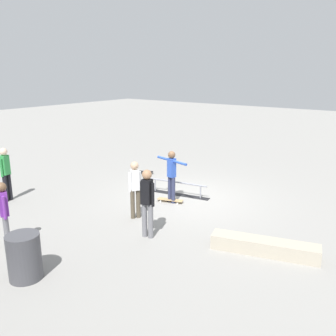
% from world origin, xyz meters
% --- Properties ---
extents(ground_plane, '(60.00, 60.00, 0.00)m').
position_xyz_m(ground_plane, '(0.00, 0.00, 0.00)').
color(ground_plane, gray).
extents(grind_rail, '(2.21, 0.61, 0.44)m').
position_xyz_m(grind_rail, '(0.45, -0.14, 0.19)').
color(grind_rail, black).
rests_on(grind_rail, ground_plane).
extents(skate_ledge, '(2.36, 1.06, 0.32)m').
position_xyz_m(skate_ledge, '(-3.37, 1.97, 0.16)').
color(skate_ledge, '#B2A893').
rests_on(skate_ledge, ground_plane).
extents(skater_main, '(1.27, 0.37, 1.60)m').
position_xyz_m(skater_main, '(0.17, 0.56, 0.93)').
color(skater_main, '#2D3351').
rests_on(skater_main, ground_plane).
extents(skateboard_main, '(0.82, 0.42, 0.09)m').
position_xyz_m(skateboard_main, '(0.21, 0.58, 0.07)').
color(skateboard_main, tan).
rests_on(skateboard_main, ground_plane).
extents(bystander_white_shirt, '(0.27, 0.34, 1.59)m').
position_xyz_m(bystander_white_shirt, '(0.25, 2.13, 0.90)').
color(bystander_white_shirt, brown).
rests_on(bystander_white_shirt, ground_plane).
extents(bystander_purple_shirt, '(0.35, 0.25, 1.56)m').
position_xyz_m(bystander_purple_shirt, '(1.41, 5.18, 0.88)').
color(bystander_purple_shirt, slate).
rests_on(bystander_purple_shirt, ground_plane).
extents(bystander_black_shirt, '(0.39, 0.23, 1.69)m').
position_xyz_m(bystander_black_shirt, '(-0.78, 2.86, 0.96)').
color(bystander_black_shirt, slate).
rests_on(bystander_black_shirt, ground_plane).
extents(bystander_green_shirt, '(0.24, 0.38, 1.67)m').
position_xyz_m(bystander_green_shirt, '(4.32, 3.43, 0.94)').
color(bystander_green_shirt, black).
rests_on(bystander_green_shirt, ground_plane).
extents(loose_skateboard_black, '(0.79, 0.58, 0.09)m').
position_xyz_m(loose_skateboard_black, '(2.97, -1.38, 0.07)').
color(loose_skateboard_black, black).
rests_on(loose_skateboard_black, ground_plane).
extents(trash_bin, '(0.64, 0.64, 0.91)m').
position_xyz_m(trash_bin, '(-0.04, 5.67, 0.46)').
color(trash_bin, '#47474C').
rests_on(trash_bin, ground_plane).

